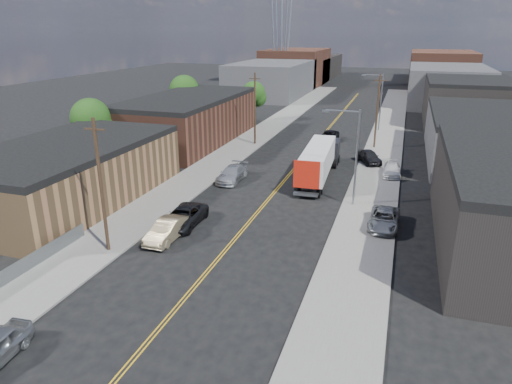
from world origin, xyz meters
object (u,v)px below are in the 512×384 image
Objects in this scene: car_left_c at (184,217)px; car_right_lot_b at (392,169)px; car_left_d at (232,174)px; car_left_b at (167,230)px; car_right_lot_c at (369,157)px; car_right_lot_a at (384,219)px; semi_truck at (320,158)px; car_ahead_truck at (329,136)px.

car_left_c reaches higher than car_right_lot_b.
car_left_d is 1.20× the size of car_right_lot_b.
car_right_lot_c reaches higher than car_left_b.
car_right_lot_a is (16.00, 7.35, 0.06)m from car_left_b.
semi_truck is 3.05× the size of car_left_b.
car_ahead_truck is (-6.70, 10.98, -0.23)m from car_right_lot_c.
car_right_lot_a is at bearing -60.99° from semi_truck.
semi_truck is at bearing -82.92° from car_ahead_truck.
car_ahead_truck is at bearing 80.61° from car_left_b.
car_left_d is 18.24m from car_right_lot_a.
car_left_b is at bearing -88.64° from car_left_d.
semi_truck is at bearing 66.99° from car_left_b.
semi_truck reaches higher than car_ahead_truck.
car_left_c is at bearing -145.56° from car_right_lot_c.
car_ahead_truck is (6.50, 34.74, -0.08)m from car_left_c.
car_right_lot_a is (16.00, 4.50, 0.08)m from car_left_c.
car_left_b reaches higher than car_right_lot_b.
car_right_lot_a reaches higher than car_ahead_truck.
car_right_lot_b is (16.40, 6.96, 0.02)m from car_left_d.
car_left_d is 1.08× the size of car_ahead_truck.
car_right_lot_c is at bearing 99.73° from car_right_lot_a.
car_left_d is at bearing 90.11° from car_left_c.
car_right_lot_b is (16.00, 19.45, 0.03)m from car_left_c.
car_right_lot_b is at bearing 17.63° from semi_truck.
semi_truck reaches higher than car_left_d.
car_left_b is at bearing -127.39° from car_right_lot_b.
car_ahead_truck is at bearing 92.97° from semi_truck.
car_ahead_truck is at bearing 94.89° from car_right_lot_c.
semi_truck reaches higher than car_right_lot_c.
car_right_lot_c is (4.78, 7.18, -1.27)m from semi_truck.
car_right_lot_b is 0.99× the size of car_right_lot_c.
car_left_c is 1.24× the size of car_right_lot_b.
semi_truck is at bearing 61.36° from car_left_c.
car_left_b is at bearing -91.71° from car_left_c.
car_right_lot_c is (-2.80, 19.26, 0.07)m from car_right_lot_a.
car_left_c is at bearing -120.01° from semi_truck.
car_right_lot_c is at bearing -57.58° from car_ahead_truck.
car_right_lot_a is at bearing -91.73° from car_right_lot_b.
car_left_d is at bearing 91.90° from car_left_b.
semi_truck reaches higher than car_left_c.
car_ahead_truck is (-9.50, 30.24, -0.16)m from car_right_lot_a.
car_right_lot_b is 0.90× the size of car_ahead_truck.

